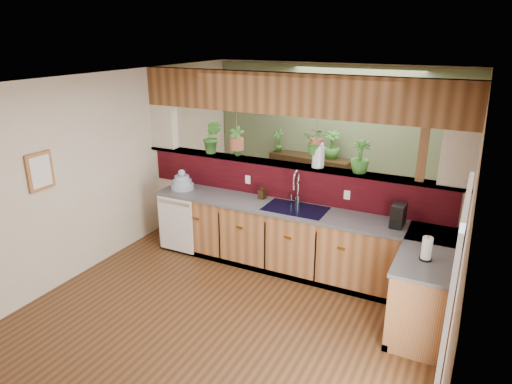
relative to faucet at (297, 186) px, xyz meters
The scene contains 28 objects.
ground 1.63m from the faucet, 99.87° to the right, with size 4.60×7.00×0.01m, color #4D2F18.
ceiling 1.84m from the faucet, 99.87° to the right, with size 4.60×7.00×0.01m, color brown.
wall_back 2.38m from the faucet, 94.73° to the left, with size 4.60×0.02×2.60m, color beige.
wall_left 2.74m from the faucet, 155.67° to the right, with size 0.02×7.00×2.60m, color beige.
wall_right 2.39m from the faucet, 28.22° to the right, with size 0.02×7.00×2.60m, color beige.
pass_through_partition 0.28m from the faucet, 127.33° to the left, with size 4.60×0.21×2.60m.
pass_through_ledge 0.36m from the faucet, 131.62° to the left, with size 4.60×0.21×0.04m, color brown.
header_beam 1.20m from the faucet, 131.62° to the left, with size 4.60×0.15×0.55m, color brown.
sage_backwall 2.36m from the faucet, 94.77° to the left, with size 4.55×0.02×2.55m, color #586A48.
countertop 0.99m from the faucet, 22.10° to the right, with size 4.14×1.52×0.90m.
dishwasher 1.88m from the faucet, 164.46° to the right, with size 0.58×0.03×0.82m.
navy_sink 0.38m from the faucet, 70.79° to the right, with size 0.82×0.50×0.18m.
french_door 3.20m from the faucet, 49.51° to the right, with size 0.06×1.02×2.16m, color white.
framed_print 3.16m from the faucet, 142.00° to the right, with size 0.04×0.35×0.45m.
faucet is the anchor object (origin of this frame).
dish_stack 1.76m from the faucet, behind, with size 0.34×0.34×0.30m.
soap_dispenser 0.53m from the faucet, behind, with size 0.09×0.09×0.20m, color #3A2915.
coffee_maker 1.37m from the faucet, ahead, with size 0.15×0.25×0.28m.
paper_towel 1.98m from the faucet, 26.42° to the right, with size 0.12×0.12×0.27m.
glass_jar 0.51m from the faucet, 46.90° to the left, with size 0.16×0.16×0.36m.
ledge_plant_left 1.53m from the faucet, behind, with size 0.27×0.22×0.49m, color #306A24.
ledge_plant_right 0.91m from the faucet, 16.12° to the left, with size 0.24×0.24×0.43m, color #306A24.
hanging_plant_a 1.20m from the faucet, 167.82° to the left, with size 0.25×0.20×0.56m.
hanging_plant_b 0.79m from the faucet, 52.14° to the left, with size 0.36×0.33×0.47m.
shelving_console 2.29m from the faucet, 105.08° to the left, with size 1.50×0.40×1.00m, color black.
shelf_plant_a 2.45m from the faucet, 119.81° to the left, with size 0.23×0.15×0.43m, color #306A24.
shelf_plant_b 2.13m from the faucet, 95.21° to the left, with size 0.27×0.27×0.49m, color #306A24.
floor_plant 1.30m from the faucet, 76.01° to the left, with size 0.71×0.62×0.79m, color #306A24.
Camera 1 is at (2.28, -4.24, 3.10)m, focal length 32.00 mm.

